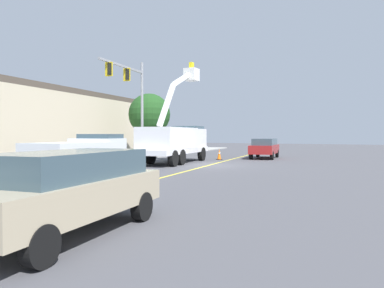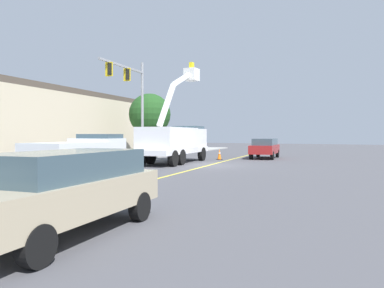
% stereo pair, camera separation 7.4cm
% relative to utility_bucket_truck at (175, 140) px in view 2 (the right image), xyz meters
% --- Properties ---
extents(ground, '(120.00, 120.00, 0.00)m').
position_rel_utility_bucket_truck_xyz_m(ground, '(-1.01, -3.11, -1.62)').
color(ground, '#47474C').
extents(sidewalk_far_side, '(59.91, 11.96, 0.12)m').
position_rel_utility_bucket_truck_xyz_m(sidewalk_far_side, '(-2.18, 5.17, -1.56)').
color(sidewalk_far_side, '#9E9E99').
rests_on(sidewalk_far_side, ground).
extents(lane_centre_stripe, '(49.53, 7.15, 0.01)m').
position_rel_utility_bucket_truck_xyz_m(lane_centre_stripe, '(-1.01, -3.11, -1.61)').
color(lane_centre_stripe, yellow).
rests_on(lane_centre_stripe, ground).
extents(utility_bucket_truck, '(8.47, 3.62, 7.36)m').
position_rel_utility_bucket_truck_xyz_m(utility_bucket_truck, '(0.00, 0.00, 0.00)').
color(utility_bucket_truck, white).
rests_on(utility_bucket_truck, ground).
extents(service_pickup_truck, '(5.84, 2.86, 2.06)m').
position_rel_utility_bucket_truck_xyz_m(service_pickup_truck, '(-10.64, -1.48, -0.50)').
color(service_pickup_truck, silver).
rests_on(service_pickup_truck, ground).
extents(passing_minivan, '(5.02, 2.55, 1.69)m').
position_rel_utility_bucket_truck_xyz_m(passing_minivan, '(7.83, -4.22, -0.64)').
color(passing_minivan, maroon).
rests_on(passing_minivan, ground).
extents(trailing_sedan, '(5.02, 2.55, 1.69)m').
position_rel_utility_bucket_truck_xyz_m(trailing_sedan, '(-17.30, -7.77, -0.64)').
color(trailing_sedan, tan).
rests_on(trailing_sedan, ground).
extents(traffic_cone_leading, '(0.40, 0.40, 0.77)m').
position_rel_utility_bucket_truck_xyz_m(traffic_cone_leading, '(-13.27, -3.61, -1.24)').
color(traffic_cone_leading, black).
rests_on(traffic_cone_leading, ground).
extents(traffic_cone_mid_front, '(0.40, 0.40, 0.88)m').
position_rel_utility_bucket_truck_xyz_m(traffic_cone_mid_front, '(4.37, -1.52, -1.19)').
color(traffic_cone_mid_front, black).
rests_on(traffic_cone_mid_front, ground).
extents(traffic_signal_mast, '(6.32, 1.10, 8.10)m').
position_rel_utility_bucket_truck_xyz_m(traffic_signal_mast, '(0.90, 4.58, 3.89)').
color(traffic_signal_mast, gray).
rests_on(traffic_signal_mast, ground).
extents(commercial_building_backdrop, '(26.56, 11.52, 6.11)m').
position_rel_utility_bucket_truck_xyz_m(commercial_building_backdrop, '(1.46, 14.81, 1.44)').
color(commercial_building_backdrop, beige).
rests_on(commercial_building_backdrop, ground).
extents(street_tree_right, '(4.18, 4.18, 6.14)m').
position_rel_utility_bucket_truck_xyz_m(street_tree_right, '(7.64, 7.57, 2.43)').
color(street_tree_right, brown).
rests_on(street_tree_right, ground).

